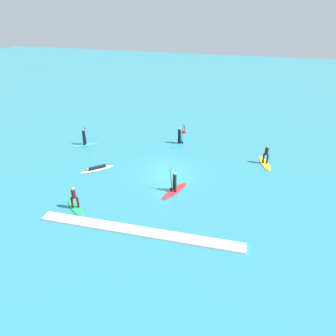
# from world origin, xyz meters

# --- Properties ---
(ground_plane) EXTENTS (120.00, 120.00, 0.00)m
(ground_plane) POSITION_xyz_m (0.00, 0.00, 0.00)
(ground_plane) COLOR teal
(ground_plane) RESTS_ON ground
(surfer_on_blue_board) EXTENTS (1.74, 3.05, 2.27)m
(surfer_on_blue_board) POSITION_xyz_m (-0.31, 6.34, 0.52)
(surfer_on_blue_board) COLOR #1E8CD1
(surfer_on_blue_board) RESTS_ON ground_plane
(surfer_on_teal_board) EXTENTS (2.52, 1.87, 2.18)m
(surfer_on_teal_board) POSITION_xyz_m (-9.88, 3.58, 0.51)
(surfer_on_teal_board) COLOR #33C6CC
(surfer_on_teal_board) RESTS_ON ground_plane
(surfer_on_yellow_board) EXTENTS (1.44, 3.02, 1.85)m
(surfer_on_yellow_board) POSITION_xyz_m (8.46, 3.89, 0.48)
(surfer_on_yellow_board) COLOR yellow
(surfer_on_yellow_board) RESTS_ON ground_plane
(surfer_on_green_board) EXTENTS (2.48, 2.28, 1.90)m
(surfer_on_green_board) POSITION_xyz_m (-5.45, -6.83, 0.47)
(surfer_on_green_board) COLOR #23B266
(surfer_on_green_board) RESTS_ON ground_plane
(surfer_on_red_board) EXTENTS (1.97, 3.16, 2.13)m
(surfer_on_red_board) POSITION_xyz_m (1.22, -2.77, 0.41)
(surfer_on_red_board) COLOR red
(surfer_on_red_board) RESTS_ON ground_plane
(surfer_on_white_board) EXTENTS (2.74, 2.54, 0.38)m
(surfer_on_white_board) POSITION_xyz_m (-6.44, -0.97, 0.13)
(surfer_on_white_board) COLOR white
(surfer_on_white_board) RESTS_ON ground_plane
(marker_buoy) EXTENTS (0.38, 0.38, 1.00)m
(marker_buoy) POSITION_xyz_m (-0.34, 9.30, 0.15)
(marker_buoy) COLOR red
(marker_buoy) RESTS_ON ground_plane
(wave_crest) EXTENTS (14.23, 0.90, 0.18)m
(wave_crest) POSITION_xyz_m (0.00, -8.28, 0.09)
(wave_crest) COLOR white
(wave_crest) RESTS_ON ground_plane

